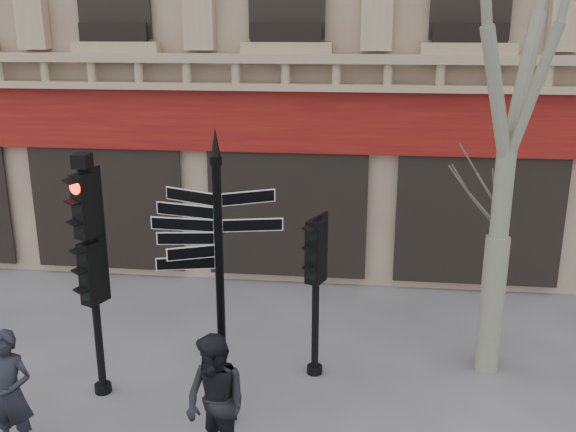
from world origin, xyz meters
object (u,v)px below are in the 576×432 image
object	(u,v)px
traffic_signal_main	(90,248)
pedestrian_a	(10,393)
traffic_signal_secondary	(316,268)
fingerpost	(218,233)
pedestrian_b	(216,404)

from	to	relation	value
traffic_signal_main	pedestrian_a	xyz separation A→B (m)	(-0.59, -1.50, -1.51)
traffic_signal_secondary	traffic_signal_main	bearing A→B (deg)	-141.06
traffic_signal_secondary	pedestrian_a	world-z (taller)	traffic_signal_secondary
traffic_signal_secondary	fingerpost	bearing A→B (deg)	-105.52
fingerpost	pedestrian_a	bearing A→B (deg)	-162.69
traffic_signal_secondary	pedestrian_b	bearing A→B (deg)	-90.96
traffic_signal_secondary	pedestrian_b	world-z (taller)	traffic_signal_secondary
traffic_signal_secondary	pedestrian_b	size ratio (longest dim) A/B	1.44
traffic_signal_secondary	pedestrian_a	distance (m)	4.63
fingerpost	pedestrian_b	distance (m)	2.16
traffic_signal_secondary	pedestrian_a	size ratio (longest dim) A/B	1.51
fingerpost	pedestrian_b	size ratio (longest dim) A/B	2.32
traffic_signal_main	pedestrian_a	distance (m)	2.21
fingerpost	traffic_signal_secondary	distance (m)	2.18
traffic_signal_main	pedestrian_a	bearing A→B (deg)	-90.76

